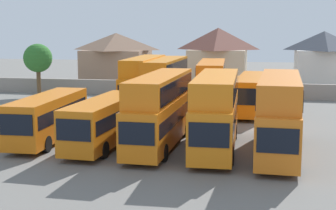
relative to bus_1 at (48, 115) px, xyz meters
The scene contains 15 objects.
ground 19.57m from the bus_1, 64.74° to the left, with size 140.00×140.00×0.00m, color slate.
depot_boundary_wall 26.64m from the bus_1, 71.81° to the left, with size 56.00×0.50×1.80m, color gray.
bus_1 is the anchor object (origin of this frame).
bus_2 4.54m from the bus_1, ahead, with size 3.01×10.37×3.28m.
bus_3 8.34m from the bus_1, ahead, with size 2.69×12.01×4.98m.
bus_4 12.19m from the bus_1, ahead, with size 2.97×11.61×5.06m.
bus_5 16.32m from the bus_1, ahead, with size 2.95×11.99×5.09m.
bus_6 16.14m from the bus_1, 78.52° to the left, with size 2.63×11.47×5.19m.
bus_7 16.73m from the bus_1, 71.00° to the left, with size 2.80×12.00×5.06m.
bus_8 18.74m from the bus_1, 57.28° to the left, with size 3.23×11.39×4.85m.
bus_9 20.75m from the bus_1, 47.34° to the left, with size 3.05×11.85×3.55m.
house_terrace_left 35.85m from the bus_1, 99.03° to the left, with size 9.07×8.33×7.41m.
house_terrace_centre 36.11m from the bus_1, 75.67° to the left, with size 7.99×8.23×8.14m.
house_terrace_right 41.79m from the bus_1, 56.98° to the left, with size 7.43×7.14×7.71m.
tree_left_of_lot 25.17m from the bus_1, 117.04° to the left, with size 3.41×3.41×6.28m.
Camera 1 is at (6.98, -32.63, 8.20)m, focal length 53.16 mm.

